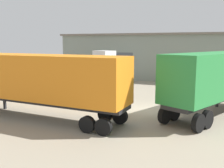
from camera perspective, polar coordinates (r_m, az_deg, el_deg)
ground_plane at (r=19.60m, az=7.32°, el=-5.48°), size 60.00×60.00×0.00m
warehouse_building at (r=35.87m, az=14.30°, el=5.80°), size 32.12×6.74×6.06m
tractor_unit_white at (r=29.30m, az=-2.10°, el=3.14°), size 4.74×6.56×3.99m
container_trailer_green at (r=18.65m, az=21.24°, el=1.56°), size 6.21×9.64×4.22m
container_trailer_blue at (r=17.36m, az=-15.82°, el=1.20°), size 12.34×3.25×4.12m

